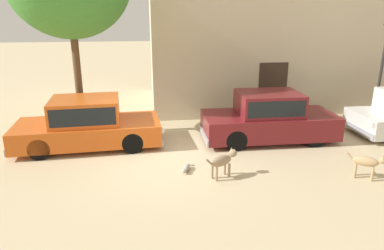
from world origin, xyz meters
name	(u,v)px	position (x,y,z in m)	size (l,w,h in m)	color
ground_plane	(165,159)	(0.00, 0.00, 0.00)	(80.00, 80.00, 0.00)	#CCB78E
parked_sedan_nearest	(87,123)	(-2.23, 1.31, 0.73)	(4.48, 2.10, 1.48)	#D15619
parked_sedan_second	(269,117)	(3.33, 1.17, 0.75)	(4.26, 1.77, 1.54)	maroon
apartment_block	(299,6)	(6.19, 6.35, 4.12)	(12.80, 5.52, 8.23)	beige
stray_dog_spotted	(223,160)	(1.37, -1.29, 0.45)	(0.92, 0.53, 0.70)	#997F60
stray_dog_tan	(368,162)	(4.83, -1.82, 0.44)	(0.82, 0.61, 0.68)	tan
stray_cat	(186,168)	(0.52, -0.82, 0.07)	(0.38, 0.60, 0.16)	gray
street_lamp	(383,56)	(7.97, 2.73, 2.38)	(0.22, 0.22, 3.71)	#2D2B28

